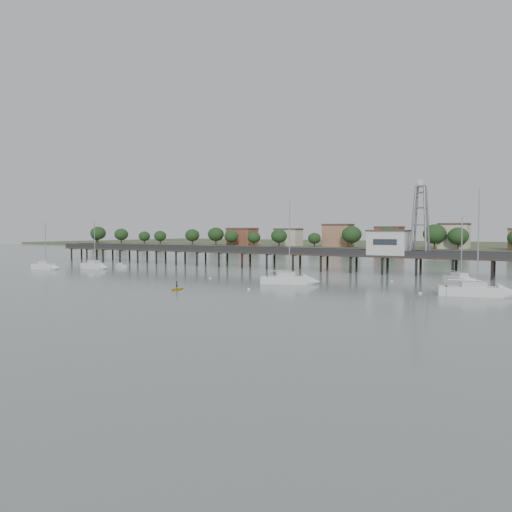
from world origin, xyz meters
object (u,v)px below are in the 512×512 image
at_px(sailboat_d, 487,292).
at_px(white_tender, 121,266).
at_px(pier, 283,253).
at_px(sailboat_c, 296,280).
at_px(sailboat_e, 464,282).
at_px(yellow_dinghy, 177,290).
at_px(lattice_tower, 420,221).
at_px(sailboat_a, 48,267).
at_px(sailboat_b, 97,266).

xyz_separation_m(sailboat_d, white_tender, (-83.22, 11.35, -0.23)).
xyz_separation_m(pier, sailboat_d, (47.12, -28.34, -3.17)).
distance_m(pier, sailboat_c, 32.75).
relative_size(sailboat_e, yellow_dinghy, 5.25).
distance_m(pier, white_tender, 40.04).
bearing_deg(sailboat_e, lattice_tower, 170.17).
bearing_deg(sailboat_c, lattice_tower, 38.42).
bearing_deg(sailboat_d, sailboat_e, 94.39).
relative_size(lattice_tower, sailboat_e, 1.26).
relative_size(sailboat_a, sailboat_d, 0.72).
height_order(pier, sailboat_e, sailboat_e).
bearing_deg(pier, yellow_dinghy, -83.63).
height_order(lattice_tower, sailboat_a, lattice_tower).
bearing_deg(sailboat_c, sailboat_a, 157.31).
distance_m(lattice_tower, sailboat_c, 33.01).
height_order(sailboat_a, sailboat_b, sailboat_b).
xyz_separation_m(lattice_tower, sailboat_b, (-70.11, -22.18, -10.45)).
xyz_separation_m(white_tender, yellow_dinghy, (41.12, -27.92, -0.40)).
bearing_deg(white_tender, lattice_tower, 35.90).
bearing_deg(pier, lattice_tower, 0.00).
relative_size(sailboat_d, white_tender, 4.44).
height_order(sailboat_b, sailboat_e, sailboat_e).
bearing_deg(pier, white_tender, -154.79).
bearing_deg(lattice_tower, sailboat_e, -55.27).
bearing_deg(sailboat_d, lattice_tower, 102.43).
bearing_deg(sailboat_b, sailboat_d, -7.10).
bearing_deg(sailboat_d, sailboat_c, 162.49).
bearing_deg(sailboat_d, yellow_dinghy, -174.94).
xyz_separation_m(lattice_tower, sailboat_a, (-78.59, -29.36, -10.45)).
relative_size(lattice_tower, sailboat_c, 1.02).
height_order(lattice_tower, sailboat_b, lattice_tower).
distance_m(lattice_tower, white_tender, 70.52).
height_order(lattice_tower, yellow_dinghy, lattice_tower).
distance_m(pier, sailboat_d, 55.08).
height_order(sailboat_c, white_tender, sailboat_c).
bearing_deg(sailboat_a, sailboat_c, -10.60).
height_order(pier, sailboat_d, sailboat_d).
relative_size(sailboat_d, yellow_dinghy, 6.83).
relative_size(pier, lattice_tower, 9.68).
bearing_deg(pier, sailboat_b, -150.12).
bearing_deg(white_tender, sailboat_e, 22.91).
distance_m(sailboat_b, white_tender, 5.77).
height_order(sailboat_b, yellow_dinghy, sailboat_b).
height_order(pier, sailboat_c, sailboat_c).
xyz_separation_m(lattice_tower, sailboat_d, (15.62, -28.34, -10.47)).
height_order(pier, sailboat_a, sailboat_a).
height_order(sailboat_c, sailboat_d, sailboat_d).
bearing_deg(sailboat_b, lattice_tower, 14.57).
bearing_deg(sailboat_c, pier, 97.45).
relative_size(pier, sailboat_d, 9.33).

